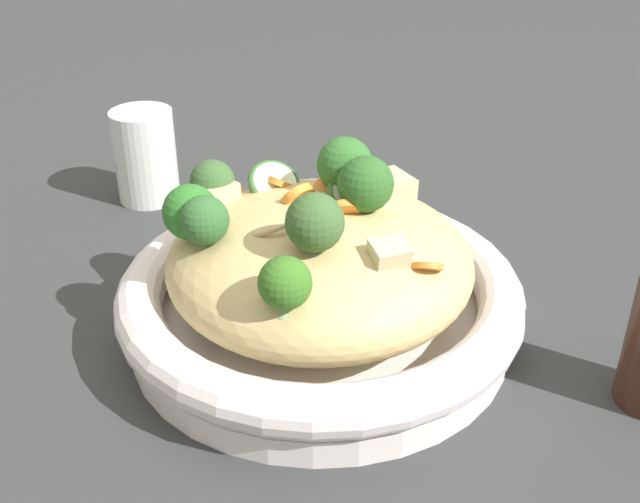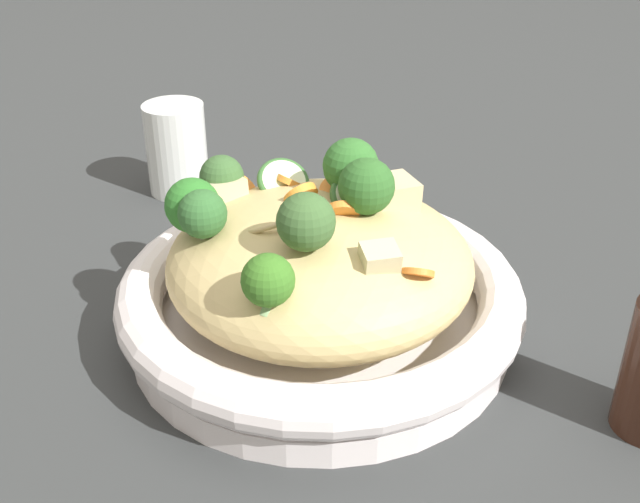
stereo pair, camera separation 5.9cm
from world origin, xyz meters
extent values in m
plane|color=#313333|center=(0.00, 0.00, 0.00)|extent=(3.00, 3.00, 0.00)
cylinder|color=white|center=(0.00, 0.00, 0.01)|extent=(0.30, 0.30, 0.02)
torus|color=white|center=(0.00, 0.00, 0.04)|extent=(0.32, 0.32, 0.04)
ellipsoid|color=tan|center=(0.00, 0.00, 0.07)|extent=(0.24, 0.24, 0.09)
torus|color=#C7BA79|center=(-0.03, 0.01, 0.10)|extent=(0.06, 0.06, 0.02)
torus|color=tan|center=(0.05, -0.04, 0.09)|extent=(0.06, 0.06, 0.01)
torus|color=tan|center=(0.02, -0.03, 0.10)|extent=(0.07, 0.07, 0.03)
cone|color=#96AB6A|center=(0.03, -0.09, 0.09)|extent=(0.02, 0.02, 0.02)
sphere|color=#2C7027|center=(0.03, -0.09, 0.11)|extent=(0.05, 0.05, 0.04)
cone|color=#8CB173|center=(0.10, 0.00, 0.09)|extent=(0.02, 0.02, 0.02)
sphere|color=#376E21|center=(0.10, 0.00, 0.11)|extent=(0.04, 0.04, 0.04)
cone|color=#92B16F|center=(-0.04, 0.01, 0.11)|extent=(0.02, 0.02, 0.02)
sphere|color=#30682A|center=(-0.04, 0.01, 0.13)|extent=(0.06, 0.06, 0.04)
cone|color=#99AC6D|center=(0.04, -0.07, 0.10)|extent=(0.02, 0.02, 0.02)
sphere|color=#30612D|center=(0.04, -0.07, 0.12)|extent=(0.04, 0.04, 0.04)
cone|color=#93B675|center=(0.05, 0.01, 0.11)|extent=(0.02, 0.02, 0.02)
sphere|color=#3A5E2E|center=(0.05, 0.01, 0.13)|extent=(0.04, 0.04, 0.04)
cone|color=#93B076|center=(-0.01, 0.03, 0.11)|extent=(0.02, 0.02, 0.01)
sphere|color=#2D5F26|center=(-0.01, 0.03, 0.13)|extent=(0.05, 0.05, 0.04)
cone|color=#91B36F|center=(-0.03, -0.10, 0.09)|extent=(0.02, 0.02, 0.02)
sphere|color=#375C2E|center=(-0.03, -0.10, 0.11)|extent=(0.05, 0.05, 0.04)
cylinder|color=orange|center=(-0.02, -0.02, 0.11)|extent=(0.03, 0.03, 0.03)
cylinder|color=orange|center=(0.00, 0.02, 0.11)|extent=(0.03, 0.03, 0.02)
cylinder|color=orange|center=(-0.04, 0.00, 0.11)|extent=(0.04, 0.04, 0.02)
cylinder|color=orange|center=(0.04, 0.08, 0.10)|extent=(0.02, 0.03, 0.02)
cylinder|color=orange|center=(-0.05, -0.05, 0.11)|extent=(0.03, 0.03, 0.02)
cylinder|color=orange|center=(-0.04, -0.08, 0.10)|extent=(0.03, 0.03, 0.02)
cylinder|color=beige|center=(-0.03, 0.02, 0.11)|extent=(0.04, 0.04, 0.03)
torus|color=#35612C|center=(-0.03, 0.02, 0.11)|extent=(0.05, 0.05, 0.03)
cylinder|color=beige|center=(-0.05, -0.05, 0.11)|extent=(0.05, 0.05, 0.03)
torus|color=#33612C|center=(-0.05, -0.05, 0.11)|extent=(0.06, 0.06, 0.03)
cylinder|color=beige|center=(-0.06, 0.04, 0.11)|extent=(0.05, 0.05, 0.02)
torus|color=#306135|center=(-0.06, 0.04, 0.11)|extent=(0.06, 0.06, 0.02)
cube|color=beige|center=(0.04, 0.06, 0.11)|extent=(0.03, 0.03, 0.02)
cube|color=#C9B68C|center=(-0.02, -0.09, 0.10)|extent=(0.04, 0.04, 0.03)
cube|color=#CDB88B|center=(-0.04, 0.04, 0.11)|extent=(0.05, 0.05, 0.03)
cylinder|color=silver|center=(-0.20, -0.24, 0.05)|extent=(0.07, 0.07, 0.10)
camera|label=1|loc=(0.50, 0.12, 0.37)|focal=43.31mm
camera|label=2|loc=(0.48, 0.17, 0.37)|focal=43.31mm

